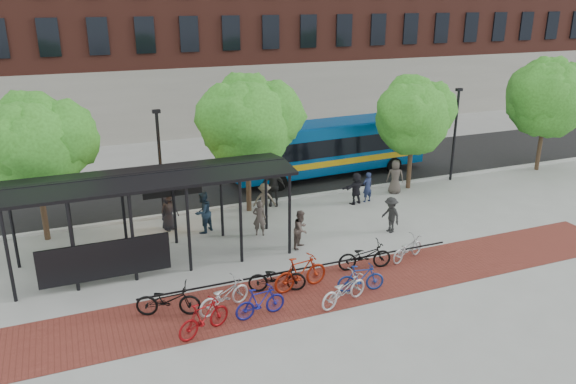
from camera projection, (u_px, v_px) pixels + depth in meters
name	position (u px, v px, depth m)	size (l,w,h in m)	color
ground	(336.00, 226.00, 25.19)	(160.00, 160.00, 0.00)	#9E9E99
asphalt_street	(273.00, 176.00, 32.19)	(160.00, 8.00, 0.01)	black
curb	(301.00, 197.00, 28.67)	(160.00, 0.25, 0.12)	#B7B7B2
brick_strip	(349.00, 284.00, 20.10)	(24.00, 3.00, 0.01)	maroon
bike_rack_rail	(305.00, 279.00, 20.43)	(12.00, 0.05, 0.95)	black
bus_shelter	(148.00, 188.00, 20.90)	(10.60, 3.07, 3.60)	black
tree_a	(35.00, 141.00, 22.50)	(4.90, 4.00, 6.18)	#382619
tree_b	(249.00, 119.00, 25.62)	(5.15, 4.20, 6.47)	#382619
tree_c	(414.00, 113.00, 28.95)	(4.66, 3.80, 5.92)	#382619
tree_d	(548.00, 94.00, 32.01)	(5.39, 4.40, 6.55)	#382619
lamp_post_left	(160.00, 163.00, 24.95)	(0.35, 0.20, 5.12)	black
lamp_post_right	(455.00, 132.00, 30.63)	(0.35, 0.20, 5.12)	black
bus	(329.00, 145.00, 31.74)	(11.63, 3.25, 3.11)	#074B8F
bike_0	(168.00, 300.00, 17.96)	(0.72, 2.08, 1.09)	black
bike_1	(204.00, 317.00, 16.95)	(0.52, 1.86, 1.12)	maroon
bike_2	(224.00, 295.00, 18.27)	(0.69, 1.98, 1.04)	#BBBCBE
bike_3	(260.00, 302.00, 17.89)	(0.49, 1.73, 1.04)	navy
bike_4	(277.00, 277.00, 19.44)	(0.70, 2.01, 1.06)	black
bike_5	(301.00, 273.00, 19.55)	(0.59, 2.10, 1.26)	maroon
bike_6	(344.00, 290.00, 18.64)	(0.70, 2.00, 1.05)	#BBBBBE
bike_7	(361.00, 278.00, 19.43)	(0.47, 1.68, 1.01)	navy
bike_8	(365.00, 256.00, 21.04)	(0.72, 2.07, 1.09)	black
bike_10	(407.00, 248.00, 21.82)	(0.62, 1.78, 0.94)	#ABABAE
pedestrian_0	(169.00, 211.00, 24.54)	(0.85, 0.56, 1.75)	black
pedestrian_1	(259.00, 218.00, 23.96)	(0.58, 0.38, 1.58)	#453D37
pedestrian_2	(203.00, 212.00, 24.21)	(0.90, 0.70, 1.86)	#1A2A3C
pedestrian_3	(265.00, 200.00, 25.96)	(1.06, 0.61, 1.64)	brown
pedestrian_4	(273.00, 186.00, 27.34)	(1.16, 0.48, 1.98)	#252525
pedestrian_5	(356.00, 188.00, 27.64)	(1.49, 0.48, 1.61)	black
pedestrian_6	(395.00, 177.00, 29.11)	(0.87, 0.57, 1.79)	#48403A
pedestrian_7	(367.00, 187.00, 27.92)	(0.56, 0.37, 1.54)	#1F2848
pedestrian_8	(301.00, 229.00, 22.78)	(0.78, 0.61, 1.60)	#52433D
pedestrian_9	(391.00, 215.00, 24.28)	(1.03, 0.59, 1.60)	black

